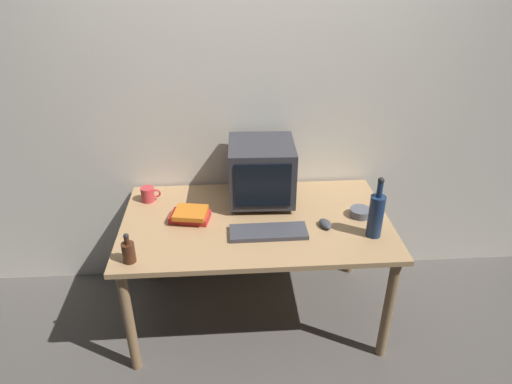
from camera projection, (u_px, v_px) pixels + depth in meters
ground_plane at (256, 312)px, 2.94m from camera, size 6.00×6.00×0.00m
back_wall at (250, 101)px, 2.76m from camera, size 4.00×0.08×2.50m
desk at (256, 231)px, 2.63m from camera, size 1.52×0.87×0.71m
crt_monitor at (261, 172)px, 2.69m from camera, size 0.39×0.40×0.37m
keyboard at (268, 232)px, 2.46m from camera, size 0.42×0.15×0.02m
computer_mouse at (325, 224)px, 2.52m from camera, size 0.09×0.11×0.04m
bottle_tall at (376, 214)px, 2.39m from camera, size 0.08×0.08×0.35m
bottle_short at (129, 251)px, 2.23m from camera, size 0.06×0.06×0.16m
book_stack at (190, 215)px, 2.57m from camera, size 0.24×0.19×0.07m
mug at (148, 194)px, 2.75m from camera, size 0.12×0.08×0.09m
cd_spindle at (360, 213)px, 2.61m from camera, size 0.12×0.12×0.04m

